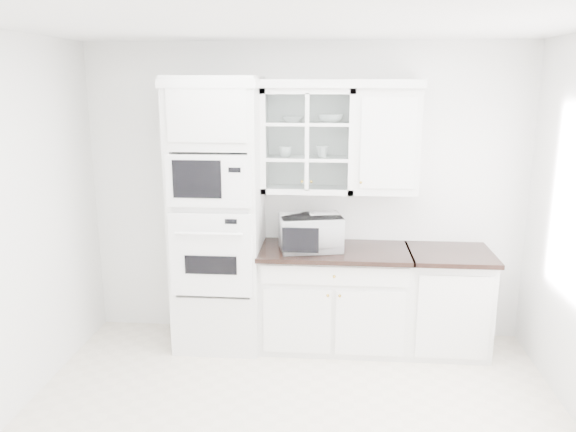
{
  "coord_description": "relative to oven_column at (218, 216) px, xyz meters",
  "views": [
    {
      "loc": [
        0.26,
        -3.31,
        2.35
      ],
      "look_at": [
        -0.1,
        1.05,
        1.3
      ],
      "focal_mm": 35.0,
      "sensor_mm": 36.0,
      "label": 1
    }
  ],
  "objects": [
    {
      "name": "cup_a",
      "position": [
        0.59,
        0.16,
        0.56
      ],
      "size": [
        0.13,
        0.13,
        0.09
      ],
      "primitive_type": "imported",
      "rotation": [
        0.0,
        0.0,
        -0.15
      ],
      "color": "white",
      "rests_on": "upper_cabinet_glass"
    },
    {
      "name": "bowl_a",
      "position": [
        0.65,
        0.18,
        0.83
      ],
      "size": [
        0.21,
        0.21,
        0.05
      ],
      "primitive_type": "imported",
      "rotation": [
        0.0,
        0.0,
        -0.08
      ],
      "color": "white",
      "rests_on": "upper_cabinet_glass"
    },
    {
      "name": "cup_b",
      "position": [
        0.91,
        0.16,
        0.56
      ],
      "size": [
        0.13,
        0.13,
        0.1
      ],
      "primitive_type": "imported",
      "rotation": [
        0.0,
        0.0,
        -0.24
      ],
      "color": "white",
      "rests_on": "upper_cabinet_glass"
    },
    {
      "name": "crown_molding",
      "position": [
        0.68,
        0.14,
        1.14
      ],
      "size": [
        2.14,
        0.38,
        0.07
      ],
      "primitive_type": "cube",
      "color": "white",
      "rests_on": "room_shell"
    },
    {
      "name": "oven_column",
      "position": [
        0.0,
        0.0,
        0.0
      ],
      "size": [
        0.76,
        0.68,
        2.4
      ],
      "color": "silver",
      "rests_on": "ground"
    },
    {
      "name": "countertop_microwave",
      "position": [
        0.82,
        -0.01,
        -0.13
      ],
      "size": [
        0.6,
        0.53,
        0.3
      ],
      "primitive_type": "imported",
      "rotation": [
        0.0,
        0.0,
        3.35
      ],
      "color": "white",
      "rests_on": "base_cabinet_run"
    },
    {
      "name": "extra_base_cabinet",
      "position": [
        2.03,
        0.03,
        -0.74
      ],
      "size": [
        0.72,
        0.67,
        0.92
      ],
      "color": "silver",
      "rests_on": "ground"
    },
    {
      "name": "upper_cabinet_solid",
      "position": [
        1.46,
        0.17,
        0.65
      ],
      "size": [
        0.55,
        0.33,
        0.9
      ],
      "primitive_type": "cube",
      "color": "silver",
      "rests_on": "room_shell"
    },
    {
      "name": "room_shell",
      "position": [
        0.75,
        -0.99,
        0.58
      ],
      "size": [
        4.0,
        3.5,
        2.7
      ],
      "color": "white",
      "rests_on": "ground"
    },
    {
      "name": "base_cabinet_run",
      "position": [
        1.03,
        0.03,
        -0.74
      ],
      "size": [
        1.32,
        0.67,
        0.92
      ],
      "color": "silver",
      "rests_on": "ground"
    },
    {
      "name": "upper_cabinet_glass",
      "position": [
        0.78,
        0.17,
        0.65
      ],
      "size": [
        0.8,
        0.33,
        0.9
      ],
      "color": "silver",
      "rests_on": "room_shell"
    },
    {
      "name": "bowl_b",
      "position": [
        0.97,
        0.18,
        0.84
      ],
      "size": [
        0.27,
        0.27,
        0.07
      ],
      "primitive_type": "imported",
      "rotation": [
        0.0,
        0.0,
        0.25
      ],
      "color": "white",
      "rests_on": "upper_cabinet_glass"
    }
  ]
}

